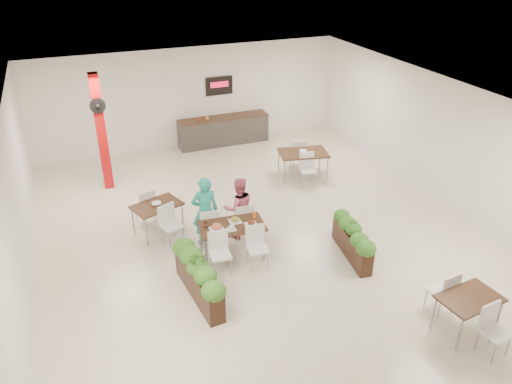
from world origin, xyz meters
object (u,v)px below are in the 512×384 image
side_table_a (157,210)px  diner_man (205,211)px  main_table (232,230)px  side_table_c (469,304)px  planter_left (198,275)px  diner_woman (239,208)px  red_column (101,132)px  side_table_b (303,156)px  service_counter (223,130)px  planter_right (353,237)px

side_table_a → diner_man: bearing=-61.8°
main_table → side_table_c: bearing=-51.3°
side_table_a → planter_left: bearing=-103.9°
diner_woman → planter_left: size_ratio=0.76×
planter_left → side_table_a: (-0.24, 2.61, 0.11)m
red_column → side_table_a: bearing=-74.7°
red_column → side_table_b: (5.32, -1.37, -1.00)m
diner_man → side_table_b: bearing=-141.4°
planter_left → main_table: bearing=46.2°
service_counter → diner_woman: size_ratio=2.02×
red_column → planter_right: size_ratio=1.86×
diner_man → planter_left: bearing=74.5°
planter_left → side_table_b: size_ratio=1.17×
main_table → side_table_b: bearing=43.1°
side_table_b → diner_woman: bearing=-127.7°
service_counter → planter_right: 7.28m
main_table → diner_man: diner_man is taller
diner_woman → side_table_b: (2.82, 2.36, -0.10)m
service_counter → planter_right: service_counter is taller
side_table_c → diner_man: bearing=122.2°
side_table_b → side_table_c: (-0.20, -6.80, -0.03)m
red_column → main_table: red_column is taller
planter_right → side_table_b: 4.12m
side_table_a → side_table_b: size_ratio=1.00×
red_column → main_table: 4.96m
side_table_b → side_table_c: 6.80m
planter_left → planter_right: size_ratio=1.14×
diner_man → side_table_b: (3.62, 2.36, -0.19)m
planter_right → main_table: bearing=157.1°
diner_man → service_counter: bearing=-106.8°
planter_right → side_table_a: 4.49m
diner_man → diner_woman: (0.80, 0.00, -0.09)m
planter_left → side_table_b: planter_left is taller
diner_man → side_table_a: 1.26m
diner_woman → side_table_b: size_ratio=0.89×
side_table_a → side_table_c: (4.34, -5.28, -0.01)m
main_table → diner_woman: 0.78m
diner_woman → planter_right: (2.00, -1.67, -0.26)m
red_column → diner_woman: (2.51, -3.73, -0.90)m
red_column → diner_man: size_ratio=1.93×
red_column → planter_right: red_column is taller
planter_left → side_table_c: (4.10, -2.67, 0.10)m
main_table → side_table_a: 1.99m
red_column → planter_left: bearing=-79.4°
service_counter → planter_left: bearing=-112.0°
service_counter → side_table_c: size_ratio=1.82×
service_counter → diner_man: bearing=-112.3°
side_table_a → side_table_c: 6.83m
service_counter → main_table: service_counter is taller
diner_man → side_table_c: diner_man is taller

